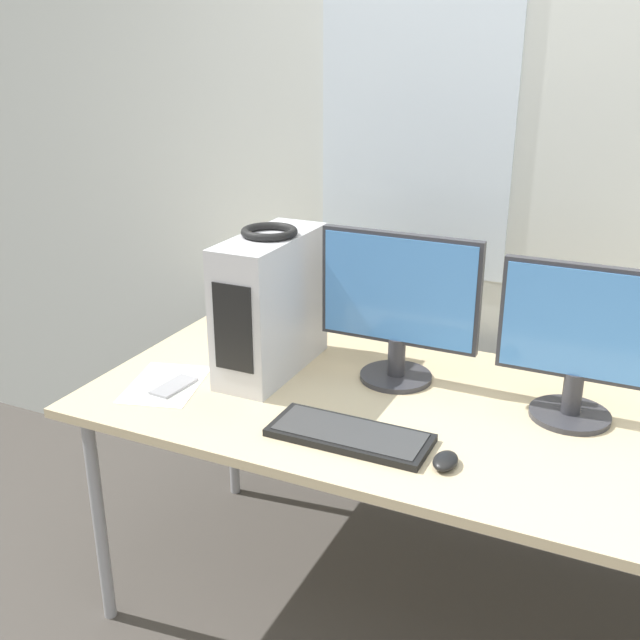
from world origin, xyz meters
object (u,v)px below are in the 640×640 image
monitor_main (398,304)px  cell_phone (174,386)px  pc_tower (271,304)px  keyboard (350,435)px  monitor_right_near (579,341)px  mouse (445,461)px  headphones (269,232)px

monitor_main → cell_phone: bearing=-149.5°
monitor_main → pc_tower: bearing=-166.4°
keyboard → monitor_right_near: bearing=36.0°
mouse → headphones: bearing=153.4°
headphones → monitor_right_near: headphones is taller
keyboard → pc_tower: bearing=142.3°
pc_tower → monitor_main: size_ratio=0.93×
monitor_main → keyboard: bearing=-87.9°
monitor_main → mouse: size_ratio=5.25×
cell_phone → pc_tower: bearing=55.9°
headphones → monitor_main: (0.39, 0.09, -0.20)m
cell_phone → monitor_main: bearing=35.1°
pc_tower → monitor_main: (0.39, 0.09, 0.03)m
monitor_right_near → mouse: 0.51m
monitor_right_near → cell_phone: (-1.12, -0.32, -0.23)m
keyboard → monitor_main: bearing=92.1°
monitor_main → mouse: (0.28, -0.43, -0.23)m
pc_tower → keyboard: bearing=-37.7°
mouse → cell_phone: bearing=174.7°
monitor_right_near → cell_phone: size_ratio=2.84×
cell_phone → mouse: bearing=-0.6°
pc_tower → keyboard: 0.55m
pc_tower → cell_phone: bearing=-128.7°
mouse → keyboard: bearing=174.7°
headphones → monitor_right_near: bearing=3.8°
pc_tower → monitor_right_near: monitor_right_near is taller
cell_phone → headphones: bearing=56.0°
pc_tower → keyboard: pc_tower is taller
monitor_right_near → keyboard: monitor_right_near is taller
pc_tower → headphones: headphones is taller
headphones → cell_phone: size_ratio=1.10×
headphones → pc_tower: bearing=-90.0°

